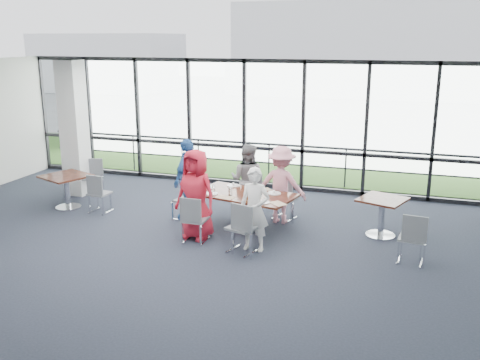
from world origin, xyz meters
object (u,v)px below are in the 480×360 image
(diner_end, at_px, (189,179))
(diner_near_right, at_px, (254,209))
(chair_main_nr, at_px, (242,228))
(chair_spare_r, at_px, (412,238))
(main_table, at_px, (245,200))
(chair_main_nl, at_px, (195,219))
(side_table_right, at_px, (382,205))
(diner_far_right, at_px, (281,185))
(chair_main_end, at_px, (186,200))
(diner_far_left, at_px, (248,180))
(diner_near_left, at_px, (196,194))
(structural_column, at_px, (74,129))
(chair_main_fr, at_px, (285,199))
(chair_spare_lb, at_px, (89,178))
(chair_main_fl, at_px, (252,194))
(side_table_left, at_px, (66,180))

(diner_end, bearing_deg, diner_near_right, 64.34)
(chair_main_nr, bearing_deg, diner_end, 155.56)
(chair_main_nr, bearing_deg, chair_spare_r, 26.65)
(main_table, relative_size, chair_main_nl, 2.41)
(side_table_right, bearing_deg, diner_far_right, 174.55)
(main_table, bearing_deg, chair_main_end, -178.19)
(diner_far_left, bearing_deg, diner_near_left, 75.67)
(chair_main_end, bearing_deg, chair_main_nl, 45.80)
(main_table, bearing_deg, chair_main_nl, -115.82)
(structural_column, distance_m, chair_spare_r, 8.07)
(diner_far_right, relative_size, chair_main_nr, 1.73)
(diner_end, distance_m, chair_main_nl, 1.44)
(chair_main_nl, height_order, chair_main_fr, same)
(main_table, distance_m, chair_spare_lb, 4.49)
(main_table, xyz_separation_m, diner_far_left, (-0.24, 0.93, 0.15))
(diner_near_right, bearing_deg, chair_spare_lb, 157.79)
(diner_near_left, height_order, diner_end, diner_near_left)
(main_table, relative_size, chair_main_end, 2.53)
(structural_column, bearing_deg, diner_end, -14.40)
(diner_near_right, relative_size, diner_far_right, 0.95)
(chair_main_nr, xyz_separation_m, chair_main_end, (-1.67, 1.35, -0.05))
(structural_column, relative_size, main_table, 1.53)
(main_table, xyz_separation_m, chair_main_end, (-1.37, 0.24, -0.21))
(diner_end, bearing_deg, chair_main_fr, 116.04)
(diner_end, height_order, chair_main_fl, diner_end)
(side_table_right, distance_m, chair_main_nr, 2.79)
(diner_end, xyz_separation_m, chair_main_end, (-0.04, -0.09, -0.44))
(chair_main_nl, bearing_deg, chair_main_nr, -14.49)
(chair_main_nr, height_order, chair_main_end, chair_main_nr)
(chair_spare_r, bearing_deg, side_table_right, 124.05)
(diner_far_left, relative_size, chair_main_fr, 1.79)
(side_table_right, bearing_deg, chair_main_fl, 168.10)
(diner_near_right, height_order, diner_far_left, diner_far_left)
(main_table, bearing_deg, structural_column, 177.57)
(diner_near_left, bearing_deg, diner_near_right, 1.02)
(chair_main_fr, relative_size, chair_main_end, 1.05)
(side_table_right, xyz_separation_m, diner_far_right, (-2.02, 0.19, 0.17))
(chair_main_nl, relative_size, chair_spare_r, 1.00)
(diner_near_right, distance_m, chair_main_end, 2.20)
(diner_near_right, xyz_separation_m, diner_end, (-1.80, 1.24, 0.09))
(side_table_left, relative_size, chair_main_nl, 1.36)
(side_table_right, height_order, diner_end, diner_end)
(structural_column, distance_m, chair_main_fr, 5.35)
(side_table_right, bearing_deg, chair_spare_r, -63.12)
(diner_near_left, height_order, chair_main_fl, diner_near_left)
(chair_main_fl, height_order, chair_main_fr, chair_main_fr)
(structural_column, xyz_separation_m, chair_main_nl, (3.95, -2.06, -1.17))
(diner_end, relative_size, chair_spare_lb, 2.03)
(chair_spare_r, bearing_deg, diner_far_right, 160.17)
(chair_spare_lb, distance_m, chair_spare_r, 7.69)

